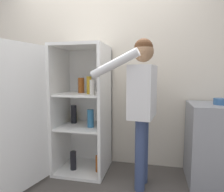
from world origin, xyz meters
name	(u,v)px	position (x,y,z in m)	size (l,w,h in m)	color
wall_back	(103,71)	(0.00, 0.98, 1.27)	(7.00, 0.06, 2.55)	beige
refrigerator	(73,111)	(-0.27, 0.55, 0.78)	(0.83, 1.20, 1.58)	white
person	(142,95)	(0.58, 0.41, 1.01)	(0.67, 0.55, 1.60)	#384770
bowl	(221,102)	(1.41, 0.62, 0.94)	(0.16, 0.16, 0.07)	#335B8E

